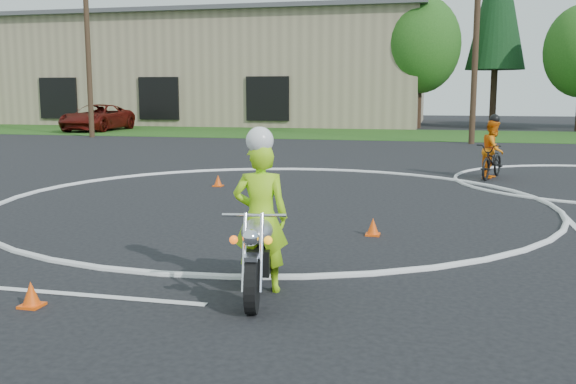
% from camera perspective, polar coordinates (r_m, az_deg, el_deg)
% --- Properties ---
extents(ground, '(120.00, 120.00, 0.00)m').
position_cam_1_polar(ground, '(11.50, -4.96, -3.34)').
color(ground, black).
rests_on(ground, ground).
extents(grass_strip, '(120.00, 10.00, 0.02)m').
position_cam_1_polar(grass_strip, '(37.91, 8.00, 5.11)').
color(grass_strip, '#1E4714').
rests_on(grass_strip, ground).
extents(course_markings, '(19.05, 19.05, 0.12)m').
position_cam_1_polar(course_markings, '(15.27, 8.00, -0.33)').
color(course_markings, silver).
rests_on(course_markings, ground).
extents(primary_motorcycle, '(0.72, 2.06, 1.09)m').
position_cam_1_polar(primary_motorcycle, '(7.74, -2.63, -5.30)').
color(primary_motorcycle, black).
rests_on(primary_motorcycle, ground).
extents(rider_primary_grp, '(0.74, 0.55, 2.02)m').
position_cam_1_polar(rider_primary_grp, '(7.77, -2.45, -1.87)').
color(rider_primary_grp, '#A4EB18').
rests_on(rider_primary_grp, ground).
extents(rider_second_grp, '(1.22, 2.00, 1.82)m').
position_cam_1_polar(rider_second_grp, '(19.09, 17.74, 3.08)').
color(rider_second_grp, black).
rests_on(rider_second_grp, ground).
extents(pickup_grp, '(2.95, 6.07, 1.66)m').
position_cam_1_polar(pickup_grp, '(42.80, -16.60, 6.35)').
color(pickup_grp, '#500E09').
rests_on(pickup_grp, ground).
extents(traffic_cones, '(15.32, 12.09, 0.30)m').
position_cam_1_polar(traffic_cones, '(13.97, 21.66, -1.20)').
color(traffic_cones, '#FF520D').
rests_on(traffic_cones, ground).
extents(warehouse, '(41.00, 17.00, 8.30)m').
position_cam_1_polar(warehouse, '(55.08, -9.84, 10.53)').
color(warehouse, tan).
rests_on(warehouse, ground).
extents(utility_poles, '(41.60, 1.12, 10.00)m').
position_cam_1_polar(utility_poles, '(31.82, 16.39, 13.50)').
color(utility_poles, '#473321').
rests_on(utility_poles, ground).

